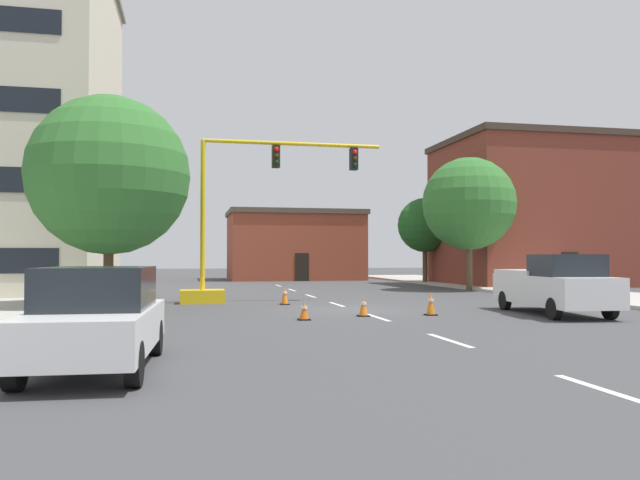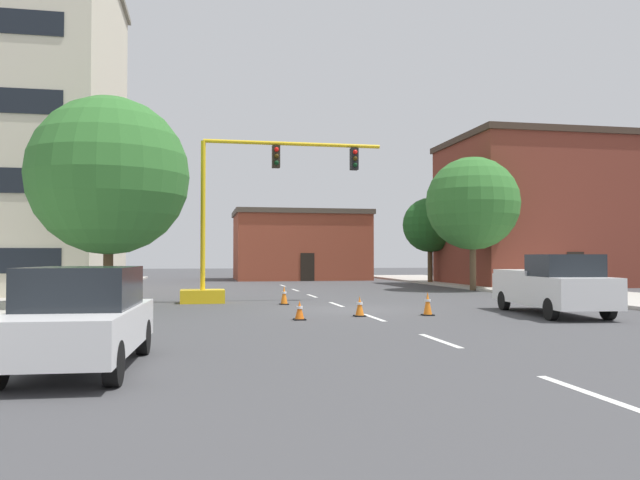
% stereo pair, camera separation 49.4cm
% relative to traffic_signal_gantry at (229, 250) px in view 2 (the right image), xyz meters
% --- Properties ---
extents(ground_plane, '(160.00, 160.00, 0.00)m').
position_rel_traffic_signal_gantry_xyz_m(ground_plane, '(4.21, -4.33, -2.21)').
color(ground_plane, '#424244').
extents(sidewalk_left, '(6.00, 56.00, 0.14)m').
position_rel_traffic_signal_gantry_xyz_m(sidewalk_left, '(-8.76, 3.67, -2.14)').
color(sidewalk_left, '#B2ADA3').
rests_on(sidewalk_left, ground_plane).
extents(sidewalk_right, '(6.00, 56.00, 0.14)m').
position_rel_traffic_signal_gantry_xyz_m(sidewalk_right, '(17.18, 3.67, -2.14)').
color(sidewalk_right, '#B2ADA3').
rests_on(sidewalk_right, ground_plane).
extents(lane_stripe_seg_0, '(0.16, 2.40, 0.01)m').
position_rel_traffic_signal_gantry_xyz_m(lane_stripe_seg_0, '(4.21, -18.33, -2.21)').
color(lane_stripe_seg_0, silver).
rests_on(lane_stripe_seg_0, ground_plane).
extents(lane_stripe_seg_1, '(0.16, 2.40, 0.01)m').
position_rel_traffic_signal_gantry_xyz_m(lane_stripe_seg_1, '(4.21, -12.83, -2.21)').
color(lane_stripe_seg_1, silver).
rests_on(lane_stripe_seg_1, ground_plane).
extents(lane_stripe_seg_2, '(0.16, 2.40, 0.01)m').
position_rel_traffic_signal_gantry_xyz_m(lane_stripe_seg_2, '(4.21, -7.33, -2.21)').
color(lane_stripe_seg_2, silver).
rests_on(lane_stripe_seg_2, ground_plane).
extents(lane_stripe_seg_3, '(0.16, 2.40, 0.01)m').
position_rel_traffic_signal_gantry_xyz_m(lane_stripe_seg_3, '(4.21, -1.83, -2.21)').
color(lane_stripe_seg_3, silver).
rests_on(lane_stripe_seg_3, ground_plane).
extents(lane_stripe_seg_4, '(0.16, 2.40, 0.01)m').
position_rel_traffic_signal_gantry_xyz_m(lane_stripe_seg_4, '(4.21, 3.67, -2.21)').
color(lane_stripe_seg_4, silver).
rests_on(lane_stripe_seg_4, ground_plane).
extents(lane_stripe_seg_5, '(0.16, 2.40, 0.01)m').
position_rel_traffic_signal_gantry_xyz_m(lane_stripe_seg_5, '(4.21, 9.17, -2.21)').
color(lane_stripe_seg_5, silver).
rests_on(lane_stripe_seg_5, ground_plane).
extents(lane_stripe_seg_6, '(0.16, 2.40, 0.01)m').
position_rel_traffic_signal_gantry_xyz_m(lane_stripe_seg_6, '(4.21, 14.67, -2.21)').
color(lane_stripe_seg_6, silver).
rests_on(lane_stripe_seg_6, ground_plane).
extents(building_brick_center, '(11.12, 7.61, 5.75)m').
position_rel_traffic_signal_gantry_xyz_m(building_brick_center, '(7.12, 25.66, 0.68)').
color(building_brick_center, brown).
rests_on(building_brick_center, ground_plane).
extents(building_row_right, '(11.06, 9.54, 9.80)m').
position_rel_traffic_signal_gantry_xyz_m(building_row_right, '(20.84, 11.99, 2.70)').
color(building_row_right, brown).
rests_on(building_row_right, ground_plane).
extents(traffic_signal_gantry, '(8.51, 1.20, 6.83)m').
position_rel_traffic_signal_gantry_xyz_m(traffic_signal_gantry, '(0.00, 0.00, 0.00)').
color(traffic_signal_gantry, yellow).
rests_on(traffic_signal_gantry, ground_plane).
extents(tree_right_far, '(3.86, 3.86, 6.10)m').
position_rel_traffic_signal_gantry_xyz_m(tree_right_far, '(14.82, 15.54, 1.94)').
color(tree_right_far, '#4C3823').
rests_on(tree_right_far, ground_plane).
extents(tree_left_near, '(5.91, 5.91, 7.90)m').
position_rel_traffic_signal_gantry_xyz_m(tree_left_near, '(-4.53, -1.99, 2.73)').
color(tree_left_near, '#4C3823').
rests_on(tree_left_near, ground_plane).
extents(tree_right_mid, '(5.31, 5.31, 7.61)m').
position_rel_traffic_signal_gantry_xyz_m(tree_right_mid, '(14.08, 6.89, 2.73)').
color(tree_right_mid, brown).
rests_on(tree_right_mid, ground_plane).
extents(pickup_truck_white, '(2.52, 5.57, 1.99)m').
position_rel_traffic_signal_gantry_xyz_m(pickup_truck_white, '(10.26, -7.54, -1.24)').
color(pickup_truck_white, white).
rests_on(pickup_truck_white, ground_plane).
extents(sedan_white_near_left, '(2.08, 4.59, 1.74)m').
position_rel_traffic_signal_gantry_xyz_m(sedan_white_near_left, '(-3.16, -15.07, -1.32)').
color(sedan_white_near_left, white).
rests_on(sedan_white_near_left, ground_plane).
extents(traffic_cone_roadside_a, '(0.36, 0.36, 0.77)m').
position_rel_traffic_signal_gantry_xyz_m(traffic_cone_roadside_a, '(6.13, -6.99, -1.83)').
color(traffic_cone_roadside_a, black).
rests_on(traffic_cone_roadside_a, ground_plane).
extents(traffic_cone_roadside_b, '(0.36, 0.36, 0.59)m').
position_rel_traffic_signal_gantry_xyz_m(traffic_cone_roadside_b, '(1.80, -7.64, -1.92)').
color(traffic_cone_roadside_b, black).
rests_on(traffic_cone_roadside_b, ground_plane).
extents(traffic_cone_roadside_c, '(0.36, 0.36, 0.65)m').
position_rel_traffic_signal_gantry_xyz_m(traffic_cone_roadside_c, '(3.87, -6.88, -1.89)').
color(traffic_cone_roadside_c, black).
rests_on(traffic_cone_roadside_c, ground_plane).
extents(traffic_cone_roadside_d, '(0.36, 0.36, 0.75)m').
position_rel_traffic_signal_gantry_xyz_m(traffic_cone_roadside_d, '(2.14, -1.52, -1.84)').
color(traffic_cone_roadside_d, black).
rests_on(traffic_cone_roadside_d, ground_plane).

